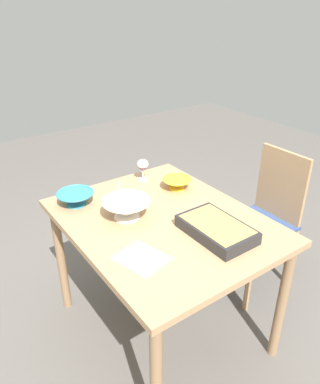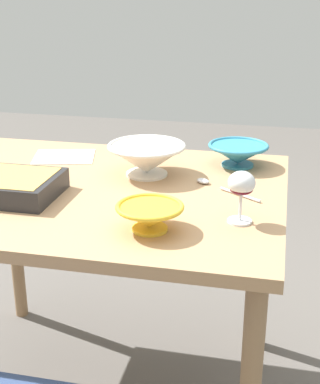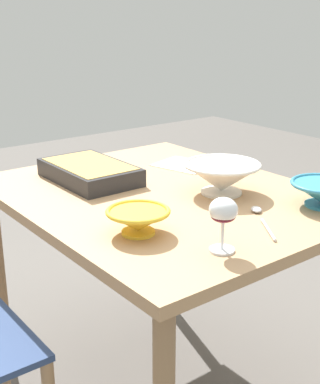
{
  "view_description": "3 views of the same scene",
  "coord_description": "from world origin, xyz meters",
  "px_view_note": "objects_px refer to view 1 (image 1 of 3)",
  "views": [
    {
      "loc": [
        1.31,
        -0.95,
        1.77
      ],
      "look_at": [
        -0.17,
        0.1,
        0.83
      ],
      "focal_mm": 34.42,
      "sensor_mm": 36.0,
      "label": 1
    },
    {
      "loc": [
        -0.54,
        1.52,
        1.37
      ],
      "look_at": [
        -0.21,
        0.06,
        0.8
      ],
      "focal_mm": 52.65,
      "sensor_mm": 36.0,
      "label": 2
    },
    {
      "loc": [
        -1.3,
        1.02,
        1.33
      ],
      "look_at": [
        -0.07,
        0.07,
        0.81
      ],
      "focal_mm": 49.87,
      "sensor_mm": 36.0,
      "label": 3
    }
  ],
  "objects_px": {
    "wine_glass": "(143,166)",
    "serving_bowl": "(126,208)",
    "small_bowl": "(76,198)",
    "dining_table": "(163,233)",
    "chair": "(265,216)",
    "napkin": "(142,258)",
    "serving_spoon": "(116,196)",
    "casserole_dish": "(216,229)",
    "mixing_bowl": "(177,183)"
  },
  "relations": [
    {
      "from": "wine_glass",
      "to": "serving_bowl",
      "type": "bearing_deg",
      "value": -43.75
    },
    {
      "from": "small_bowl",
      "to": "dining_table",
      "type": "bearing_deg",
      "value": 37.23
    },
    {
      "from": "chair",
      "to": "wine_glass",
      "type": "relative_size",
      "value": 6.75
    },
    {
      "from": "dining_table",
      "to": "napkin",
      "type": "relative_size",
      "value": 5.39
    },
    {
      "from": "serving_bowl",
      "to": "napkin",
      "type": "distance_m",
      "value": 0.36
    },
    {
      "from": "chair",
      "to": "serving_spoon",
      "type": "xyz_separation_m",
      "value": [
        -0.36,
        -0.9,
        0.28
      ]
    },
    {
      "from": "serving_bowl",
      "to": "serving_spoon",
      "type": "bearing_deg",
      "value": 163.54
    },
    {
      "from": "chair",
      "to": "casserole_dish",
      "type": "xyz_separation_m",
      "value": [
        0.25,
        -0.7,
        0.3
      ]
    },
    {
      "from": "casserole_dish",
      "to": "serving_spoon",
      "type": "relative_size",
      "value": 1.72
    },
    {
      "from": "dining_table",
      "to": "chair",
      "type": "distance_m",
      "value": 0.84
    },
    {
      "from": "serving_bowl",
      "to": "serving_spoon",
      "type": "relative_size",
      "value": 1.19
    },
    {
      "from": "small_bowl",
      "to": "serving_bowl",
      "type": "xyz_separation_m",
      "value": [
        0.28,
        0.16,
        0.01
      ]
    },
    {
      "from": "serving_spoon",
      "to": "serving_bowl",
      "type": "bearing_deg",
      "value": -16.46
    },
    {
      "from": "serving_bowl",
      "to": "chair",
      "type": "bearing_deg",
      "value": 82.14
    },
    {
      "from": "dining_table",
      "to": "wine_glass",
      "type": "xyz_separation_m",
      "value": [
        -0.45,
        0.17,
        0.19
      ]
    },
    {
      "from": "mixing_bowl",
      "to": "napkin",
      "type": "distance_m",
      "value": 0.69
    },
    {
      "from": "mixing_bowl",
      "to": "napkin",
      "type": "xyz_separation_m",
      "value": [
        0.44,
        -0.53,
        -0.04
      ]
    },
    {
      "from": "chair",
      "to": "wine_glass",
      "type": "bearing_deg",
      "value": -125.05
    },
    {
      "from": "mixing_bowl",
      "to": "serving_spoon",
      "type": "height_order",
      "value": "mixing_bowl"
    },
    {
      "from": "casserole_dish",
      "to": "napkin",
      "type": "xyz_separation_m",
      "value": [
        -0.05,
        -0.39,
        -0.03
      ]
    },
    {
      "from": "chair",
      "to": "napkin",
      "type": "height_order",
      "value": "chair"
    },
    {
      "from": "serving_bowl",
      "to": "casserole_dish",
      "type": "bearing_deg",
      "value": 34.77
    },
    {
      "from": "dining_table",
      "to": "serving_spoon",
      "type": "distance_m",
      "value": 0.37
    },
    {
      "from": "wine_glass",
      "to": "mixing_bowl",
      "type": "relative_size",
      "value": 0.81
    },
    {
      "from": "wine_glass",
      "to": "casserole_dish",
      "type": "distance_m",
      "value": 0.71
    },
    {
      "from": "dining_table",
      "to": "napkin",
      "type": "bearing_deg",
      "value": -51.52
    },
    {
      "from": "wine_glass",
      "to": "serving_spoon",
      "type": "bearing_deg",
      "value": -68.58
    },
    {
      "from": "mixing_bowl",
      "to": "small_bowl",
      "type": "xyz_separation_m",
      "value": [
        -0.17,
        -0.57,
        0.0
      ]
    },
    {
      "from": "small_bowl",
      "to": "casserole_dish",
      "type": "bearing_deg",
      "value": 32.74
    },
    {
      "from": "serving_bowl",
      "to": "napkin",
      "type": "bearing_deg",
      "value": -20.38
    },
    {
      "from": "wine_glass",
      "to": "casserole_dish",
      "type": "bearing_deg",
      "value": -3.59
    },
    {
      "from": "wine_glass",
      "to": "small_bowl",
      "type": "distance_m",
      "value": 0.48
    },
    {
      "from": "serving_spoon",
      "to": "napkin",
      "type": "relative_size",
      "value": 1.01
    },
    {
      "from": "napkin",
      "to": "dining_table",
      "type": "bearing_deg",
      "value": 128.48
    },
    {
      "from": "casserole_dish",
      "to": "serving_bowl",
      "type": "bearing_deg",
      "value": -145.23
    },
    {
      "from": "small_bowl",
      "to": "serving_bowl",
      "type": "relative_size",
      "value": 0.81
    },
    {
      "from": "dining_table",
      "to": "chair",
      "type": "height_order",
      "value": "chair"
    },
    {
      "from": "wine_glass",
      "to": "napkin",
      "type": "distance_m",
      "value": 0.79
    },
    {
      "from": "chair",
      "to": "casserole_dish",
      "type": "relative_size",
      "value": 2.6
    },
    {
      "from": "wine_glass",
      "to": "serving_spoon",
      "type": "height_order",
      "value": "wine_glass"
    },
    {
      "from": "wine_glass",
      "to": "serving_spoon",
      "type": "relative_size",
      "value": 0.66
    },
    {
      "from": "dining_table",
      "to": "mixing_bowl",
      "type": "height_order",
      "value": "mixing_bowl"
    },
    {
      "from": "casserole_dish",
      "to": "chair",
      "type": "bearing_deg",
      "value": 109.79
    },
    {
      "from": "mixing_bowl",
      "to": "chair",
      "type": "bearing_deg",
      "value": 66.4
    },
    {
      "from": "mixing_bowl",
      "to": "serving_bowl",
      "type": "height_order",
      "value": "serving_bowl"
    },
    {
      "from": "small_bowl",
      "to": "serving_bowl",
      "type": "height_order",
      "value": "serving_bowl"
    },
    {
      "from": "wine_glass",
      "to": "napkin",
      "type": "relative_size",
      "value": 0.66
    },
    {
      "from": "serving_spoon",
      "to": "casserole_dish",
      "type": "bearing_deg",
      "value": 17.95
    },
    {
      "from": "small_bowl",
      "to": "napkin",
      "type": "xyz_separation_m",
      "value": [
        0.61,
        0.03,
        -0.04
      ]
    },
    {
      "from": "chair",
      "to": "mixing_bowl",
      "type": "relative_size",
      "value": 5.45
    }
  ]
}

